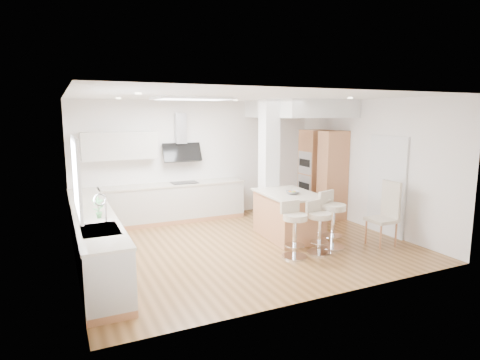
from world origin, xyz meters
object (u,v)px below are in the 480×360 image
dining_chair (386,211)px  bar_stool_a (294,226)px  peninsula (288,215)px  bar_stool_b (319,224)px  bar_stool_c (332,217)px

dining_chair → bar_stool_a: bearing=175.5°
peninsula → bar_stool_a: 1.17m
bar_stool_b → bar_stool_c: bar_stool_c is taller
dining_chair → peninsula: bearing=140.3°
bar_stool_b → dining_chair: bearing=-18.1°
peninsula → dining_chair: size_ratio=1.27×
bar_stool_b → dining_chair: (1.46, -0.13, 0.12)m
peninsula → bar_stool_b: size_ratio=1.64×
bar_stool_a → bar_stool_c: bar_stool_c is taller
bar_stool_c → bar_stool_b: bearing=-175.8°
peninsula → bar_stool_c: 0.99m
peninsula → bar_stool_a: (-0.52, -1.04, 0.09)m
bar_stool_b → dining_chair: 1.47m
peninsula → bar_stool_a: bearing=-113.5°
peninsula → bar_stool_b: peninsula is taller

